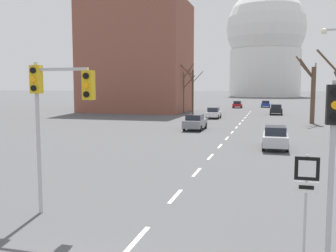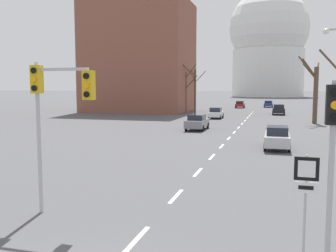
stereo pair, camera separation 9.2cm
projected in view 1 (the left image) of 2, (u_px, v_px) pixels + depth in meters
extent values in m
cube|color=silver|center=(137.00, 239.00, 10.94)|extent=(0.16, 2.00, 0.01)
cube|color=silver|center=(175.00, 196.00, 15.25)|extent=(0.16, 2.00, 0.01)
cube|color=silver|center=(197.00, 172.00, 19.56)|extent=(0.16, 2.00, 0.01)
cube|color=silver|center=(210.00, 157.00, 23.88)|extent=(0.16, 2.00, 0.01)
cube|color=silver|center=(220.00, 146.00, 28.19)|extent=(0.16, 2.00, 0.01)
cube|color=silver|center=(227.00, 138.00, 32.50)|extent=(0.16, 2.00, 0.01)
cube|color=silver|center=(232.00, 132.00, 36.81)|extent=(0.16, 2.00, 0.01)
cube|color=silver|center=(236.00, 127.00, 41.12)|extent=(0.16, 2.00, 0.01)
cube|color=silver|center=(240.00, 124.00, 45.44)|extent=(0.16, 2.00, 0.01)
cube|color=silver|center=(243.00, 120.00, 49.75)|extent=(0.16, 2.00, 0.01)
cube|color=silver|center=(245.00, 118.00, 54.06)|extent=(0.16, 2.00, 0.01)
cube|color=silver|center=(247.00, 115.00, 58.37)|extent=(0.16, 2.00, 0.01)
cube|color=silver|center=(249.00, 114.00, 62.68)|extent=(0.16, 2.00, 0.01)
cube|color=silver|center=(250.00, 112.00, 66.99)|extent=(0.16, 2.00, 0.01)
cylinder|color=#B2B2B7|center=(331.00, 175.00, 9.11)|extent=(0.14, 0.14, 4.60)
cube|color=black|center=(334.00, 105.00, 8.93)|extent=(0.36, 0.28, 0.96)
cylinder|color=black|center=(336.00, 92.00, 8.74)|extent=(0.20, 0.06, 0.20)
cylinder|color=orange|center=(336.00, 105.00, 8.77)|extent=(0.20, 0.06, 0.20)
cylinder|color=black|center=(335.00, 118.00, 8.80)|extent=(0.20, 0.06, 0.20)
cylinder|color=#B2B2B7|center=(38.00, 139.00, 12.99)|extent=(0.14, 0.14, 5.28)
cube|color=gold|center=(36.00, 79.00, 12.78)|extent=(0.36, 0.28, 0.96)
cylinder|color=black|center=(33.00, 70.00, 12.58)|extent=(0.20, 0.06, 0.20)
cylinder|color=orange|center=(33.00, 79.00, 12.61)|extent=(0.20, 0.06, 0.20)
cylinder|color=black|center=(34.00, 88.00, 12.64)|extent=(0.20, 0.06, 0.20)
cube|color=#B2B2B7|center=(61.00, 69.00, 12.48)|extent=(1.97, 0.10, 0.10)
cube|color=gold|center=(89.00, 85.00, 12.27)|extent=(0.36, 0.28, 0.96)
cylinder|color=black|center=(86.00, 76.00, 12.08)|extent=(0.20, 0.06, 0.20)
cylinder|color=orange|center=(86.00, 85.00, 12.11)|extent=(0.20, 0.06, 0.20)
cylinder|color=black|center=(86.00, 94.00, 12.14)|extent=(0.20, 0.06, 0.20)
cylinder|color=#B2B2B7|center=(305.00, 208.00, 9.53)|extent=(0.07, 0.07, 2.74)
cube|color=black|center=(307.00, 169.00, 9.41)|extent=(0.60, 0.03, 0.60)
cube|color=white|center=(307.00, 169.00, 9.39)|extent=(0.42, 0.01, 0.42)
cube|color=white|center=(306.00, 187.00, 9.46)|extent=(0.60, 0.03, 0.28)
cube|color=black|center=(306.00, 187.00, 9.44)|extent=(0.36, 0.01, 0.10)
sphere|color=#F2EAC6|center=(324.00, 31.00, 21.76)|extent=(0.36, 0.36, 0.36)
cube|color=black|center=(276.00, 110.00, 60.26)|extent=(1.87, 3.99, 0.72)
cube|color=#1E232D|center=(276.00, 106.00, 60.00)|extent=(1.59, 1.91, 0.61)
cylinder|color=black|center=(270.00, 112.00, 61.72)|extent=(0.18, 0.67, 0.67)
cylinder|color=black|center=(282.00, 112.00, 61.24)|extent=(0.18, 0.67, 0.67)
cylinder|color=black|center=(270.00, 113.00, 59.35)|extent=(0.18, 0.67, 0.67)
cylinder|color=black|center=(282.00, 113.00, 58.87)|extent=(0.18, 0.67, 0.67)
cube|color=silver|center=(214.00, 114.00, 52.97)|extent=(1.72, 3.98, 0.63)
cube|color=#1E232D|center=(213.00, 110.00, 52.72)|extent=(1.46, 1.91, 0.62)
cylinder|color=black|center=(209.00, 115.00, 54.40)|extent=(0.18, 0.65, 0.65)
cylinder|color=black|center=(220.00, 116.00, 53.97)|extent=(0.18, 0.65, 0.65)
cylinder|color=black|center=(206.00, 117.00, 52.04)|extent=(0.18, 0.65, 0.65)
cylinder|color=black|center=(218.00, 117.00, 51.61)|extent=(0.18, 0.65, 0.65)
cube|color=slate|center=(195.00, 123.00, 38.91)|extent=(1.81, 4.57, 0.75)
cube|color=#1E232D|center=(195.00, 117.00, 38.63)|extent=(1.54, 2.20, 0.54)
cylinder|color=black|center=(190.00, 125.00, 40.54)|extent=(0.18, 0.63, 0.63)
cylinder|color=black|center=(206.00, 126.00, 40.08)|extent=(0.18, 0.63, 0.63)
cylinder|color=black|center=(184.00, 128.00, 37.82)|extent=(0.18, 0.63, 0.63)
cylinder|color=black|center=(201.00, 128.00, 37.37)|extent=(0.18, 0.63, 0.63)
cube|color=maroon|center=(237.00, 105.00, 79.72)|extent=(1.77, 3.83, 0.56)
cube|color=#1E232D|center=(237.00, 102.00, 79.47)|extent=(1.51, 1.84, 0.60)
cylinder|color=black|center=(234.00, 106.00, 81.11)|extent=(0.18, 0.64, 0.64)
cylinder|color=black|center=(242.00, 106.00, 80.66)|extent=(0.18, 0.64, 0.64)
cylinder|color=black|center=(233.00, 107.00, 78.83)|extent=(0.18, 0.64, 0.64)
cylinder|color=black|center=(241.00, 107.00, 78.39)|extent=(0.18, 0.64, 0.64)
cube|color=navy|center=(266.00, 104.00, 82.42)|extent=(1.81, 4.51, 0.59)
cube|color=#1E232D|center=(266.00, 102.00, 82.15)|extent=(1.54, 2.16, 0.54)
cylinder|color=black|center=(262.00, 105.00, 84.02)|extent=(0.18, 0.63, 0.63)
cylinder|color=black|center=(270.00, 106.00, 83.56)|extent=(0.18, 0.63, 0.63)
cylinder|color=black|center=(261.00, 106.00, 81.34)|extent=(0.18, 0.63, 0.63)
cylinder|color=black|center=(270.00, 106.00, 80.89)|extent=(0.18, 0.63, 0.63)
cube|color=#B7B7BC|center=(275.00, 139.00, 27.07)|extent=(1.69, 4.45, 0.74)
cube|color=#1E232D|center=(276.00, 130.00, 26.79)|extent=(1.44, 2.14, 0.58)
cylinder|color=black|center=(264.00, 141.00, 28.64)|extent=(0.18, 0.64, 0.64)
cylinder|color=black|center=(286.00, 142.00, 28.22)|extent=(0.18, 0.64, 0.64)
cylinder|color=black|center=(263.00, 146.00, 26.00)|extent=(0.18, 0.64, 0.64)
cylinder|color=black|center=(287.00, 147.00, 25.57)|extent=(0.18, 0.64, 0.64)
cylinder|color=brown|center=(193.00, 92.00, 62.79)|extent=(0.32, 0.32, 7.33)
cylinder|color=brown|center=(198.00, 77.00, 62.48)|extent=(1.75, 0.50, 1.93)
cylinder|color=brown|center=(183.00, 68.00, 61.87)|extent=(2.73, 2.24, 2.28)
cylinder|color=brown|center=(190.00, 74.00, 63.82)|extent=(1.20, 2.56, 2.07)
cylinder|color=brown|center=(191.00, 78.00, 63.38)|extent=(0.87, 1.61, 1.56)
cylinder|color=brown|center=(187.00, 72.00, 62.20)|extent=(1.89, 1.22, 2.44)
cylinder|color=brown|center=(331.00, 65.00, 32.87)|extent=(2.55, 0.48, 2.88)
cylinder|color=brown|center=(183.00, 93.00, 64.29)|extent=(0.39, 0.39, 6.93)
cylinder|color=brown|center=(177.00, 75.00, 63.46)|extent=(1.85, 1.79, 2.91)
cylinder|color=brown|center=(177.00, 76.00, 63.82)|extent=(2.04, 1.11, 2.19)
cylinder|color=brown|center=(189.00, 82.00, 63.39)|extent=(2.30, 1.08, 2.23)
cylinder|color=brown|center=(189.00, 71.00, 63.99)|extent=(1.83, 0.82, 2.65)
cylinder|color=brown|center=(313.00, 95.00, 45.30)|extent=(0.54, 0.54, 6.85)
cylinder|color=brown|center=(307.00, 71.00, 45.74)|extent=(1.62, 1.39, 2.08)
cylinder|color=brown|center=(306.00, 68.00, 44.30)|extent=(1.83, 2.22, 2.14)
cylinder|color=brown|center=(305.00, 68.00, 45.39)|extent=(2.22, 0.55, 2.88)
cylinder|color=brown|center=(315.00, 68.00, 45.69)|extent=(0.52, 1.79, 1.51)
cylinder|color=silver|center=(265.00, 73.00, 174.41)|extent=(32.33, 32.33, 21.56)
sphere|color=silver|center=(266.00, 28.00, 172.26)|extent=(35.93, 35.93, 35.93)
cube|color=brown|center=(137.00, 57.00, 67.57)|extent=(18.00, 14.00, 19.56)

